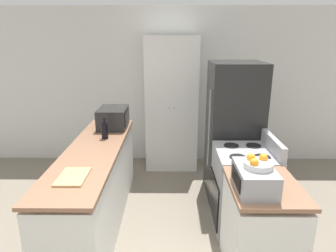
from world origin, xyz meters
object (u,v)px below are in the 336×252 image
at_px(refrigerator, 233,131).
at_px(wine_bottle, 105,130).
at_px(fruit_bowl, 258,163).
at_px(toaster_oven, 254,178).
at_px(microwave, 113,118).
at_px(pantry_cabinet, 172,104).
at_px(stove, 243,188).

height_order(refrigerator, wine_bottle, refrigerator).
height_order(refrigerator, fruit_bowl, refrigerator).
bearing_deg(refrigerator, toaster_oven, -95.58).
bearing_deg(microwave, toaster_oven, -49.91).
relative_size(pantry_cabinet, wine_bottle, 8.10).
xyz_separation_m(pantry_cabinet, refrigerator, (0.83, -0.92, -0.16)).
distance_m(wine_bottle, toaster_oven, 1.97).
relative_size(refrigerator, toaster_oven, 4.06).
height_order(stove, refrigerator, refrigerator).
bearing_deg(toaster_oven, refrigerator, 84.42).
height_order(microwave, fruit_bowl, fruit_bowl).
bearing_deg(refrigerator, wine_bottle, -168.54).
xyz_separation_m(stove, toaster_oven, (-0.14, -0.85, 0.55)).
bearing_deg(fruit_bowl, refrigerator, 84.98).
bearing_deg(wine_bottle, pantry_cabinet, 56.64).
xyz_separation_m(refrigerator, wine_bottle, (-1.65, -0.34, 0.11)).
height_order(pantry_cabinet, stove, pantry_cabinet).
relative_size(refrigerator, wine_bottle, 6.88).
bearing_deg(fruit_bowl, stove, 81.42).
bearing_deg(stove, pantry_cabinet, 115.85).
height_order(pantry_cabinet, toaster_oven, pantry_cabinet).
relative_size(stove, microwave, 2.14).
relative_size(pantry_cabinet, fruit_bowl, 9.14).
height_order(pantry_cabinet, microwave, pantry_cabinet).
distance_m(refrigerator, microwave, 1.65).
relative_size(pantry_cabinet, stove, 1.99).
xyz_separation_m(wine_bottle, toaster_oven, (1.50, -1.27, -0.00)).
relative_size(pantry_cabinet, microwave, 4.27).
xyz_separation_m(refrigerator, toaster_oven, (-0.16, -1.61, 0.11)).
bearing_deg(pantry_cabinet, microwave, -136.14).
height_order(pantry_cabinet, wine_bottle, pantry_cabinet).
height_order(microwave, toaster_oven, microwave).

